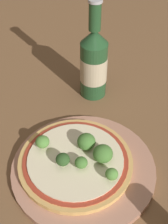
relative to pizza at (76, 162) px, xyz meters
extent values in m
plane|color=brown|center=(0.00, 0.00, -0.02)|extent=(3.00, 3.00, 0.00)
cylinder|color=tan|center=(0.00, -0.01, -0.01)|extent=(0.26, 0.26, 0.01)
cylinder|color=tan|center=(0.00, 0.00, 0.00)|extent=(0.21, 0.21, 0.01)
cylinder|color=#A83823|center=(0.00, 0.00, 0.00)|extent=(0.19, 0.19, 0.00)
cylinder|color=beige|center=(0.00, 0.00, 0.01)|extent=(0.18, 0.18, 0.00)
cylinder|color=#89A866|center=(0.03, -0.01, 0.01)|extent=(0.01, 0.01, 0.01)
ellipsoid|color=#477A33|center=(0.03, -0.01, 0.02)|extent=(0.03, 0.03, 0.03)
cylinder|color=#89A866|center=(-0.01, -0.02, 0.01)|extent=(0.01, 0.01, 0.01)
ellipsoid|color=#477A33|center=(-0.01, -0.02, 0.02)|extent=(0.02, 0.02, 0.02)
cylinder|color=#89A866|center=(-0.02, 0.02, 0.01)|extent=(0.01, 0.01, 0.01)
ellipsoid|color=#2D5123|center=(-0.02, 0.02, 0.02)|extent=(0.03, 0.03, 0.02)
cylinder|color=#89A866|center=(-0.01, -0.07, 0.01)|extent=(0.01, 0.01, 0.01)
ellipsoid|color=#568E3D|center=(-0.01, -0.07, 0.02)|extent=(0.02, 0.02, 0.02)
cylinder|color=#89A866|center=(0.00, 0.07, 0.01)|extent=(0.01, 0.01, 0.01)
ellipsoid|color=#568E3D|center=(0.00, 0.07, 0.02)|extent=(0.03, 0.03, 0.02)
cylinder|color=#89A866|center=(0.02, -0.04, 0.01)|extent=(0.01, 0.01, 0.01)
ellipsoid|color=#477A33|center=(0.02, -0.04, 0.02)|extent=(0.04, 0.04, 0.03)
cylinder|color=#234C28|center=(0.22, 0.06, 0.05)|extent=(0.06, 0.06, 0.13)
cylinder|color=#C6B793|center=(0.22, 0.06, 0.05)|extent=(0.06, 0.06, 0.06)
cone|color=#234C28|center=(0.22, 0.06, 0.13)|extent=(0.06, 0.06, 0.03)
cylinder|color=#234C28|center=(0.22, 0.06, 0.18)|extent=(0.03, 0.03, 0.06)
cylinder|color=#B2B2B7|center=(0.22, 0.06, 0.21)|extent=(0.03, 0.03, 0.01)
camera|label=1|loc=(-0.32, -0.15, 0.46)|focal=50.00mm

